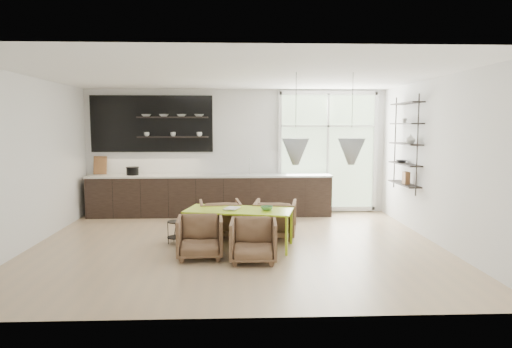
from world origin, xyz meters
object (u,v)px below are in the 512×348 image
Objects in this scene: armchair_back_right at (275,219)px; wire_stool at (176,229)px; dining_table at (239,212)px; armchair_back_left at (220,219)px; armchair_front_left at (200,237)px; armchair_front_right at (253,241)px.

wire_stool is at bearing 20.49° from armchair_back_right.
armchair_back_left is (-0.35, 0.72, -0.26)m from dining_table.
wire_stool is at bearing 115.91° from armchair_front_left.
armchair_back_left is 1.93× the size of wire_stool.
wire_stool is (-1.11, 0.29, -0.35)m from dining_table.
armchair_back_right is at bearing 40.83° from armchair_front_left.
dining_table is 2.51× the size of armchair_back_left.
dining_table and armchair_front_right have the same top height.
armchair_front_left is at bearing -122.91° from dining_table.
armchair_back_left is 1.02m from armchair_back_right.
wire_stool is (-0.76, -0.42, -0.09)m from armchair_back_left.
armchair_front_left is at bearing -60.92° from wire_stool.
armchair_back_left is at bearing 112.65° from armchair_front_right.
armchair_front_right is (0.83, -0.24, -0.00)m from armchair_front_left.
dining_table is 0.84m from armchair_back_left.
armchair_front_left is 1.82× the size of wire_stool.
armchair_back_right is 1.54m from armchair_front_right.
armchair_back_left is 1.06× the size of armchair_front_right.
armchair_back_right is 1.94× the size of wire_stool.
armchair_back_left is at bearing 128.87° from dining_table.
armchair_back_right is at bearing 56.31° from dining_table.
armchair_front_left is at bearing 72.30° from armchair_back_left.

